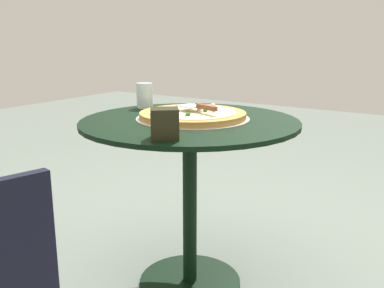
{
  "coord_description": "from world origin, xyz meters",
  "views": [
    {
      "loc": [
        -1.47,
        -0.96,
        1.08
      ],
      "look_at": [
        0.02,
        0.0,
        0.64
      ],
      "focal_mm": 40.83,
      "sensor_mm": 36.0,
      "label": 1
    }
  ],
  "objects_px": {
    "pizza_on_tray": "(192,115)",
    "napkin_dispenser": "(165,124)",
    "patio_table": "(190,163)",
    "drinking_cup": "(145,95)",
    "pizza_server": "(198,107)"
  },
  "relations": [
    {
      "from": "pizza_on_tray",
      "to": "napkin_dispenser",
      "type": "height_order",
      "value": "napkin_dispenser"
    },
    {
      "from": "patio_table",
      "to": "napkin_dispenser",
      "type": "distance_m",
      "value": 0.42
    },
    {
      "from": "drinking_cup",
      "to": "patio_table",
      "type": "bearing_deg",
      "value": -111.56
    },
    {
      "from": "patio_table",
      "to": "pizza_server",
      "type": "height_order",
      "value": "pizza_server"
    },
    {
      "from": "pizza_server",
      "to": "drinking_cup",
      "type": "distance_m",
      "value": 0.4
    },
    {
      "from": "pizza_on_tray",
      "to": "drinking_cup",
      "type": "height_order",
      "value": "drinking_cup"
    },
    {
      "from": "pizza_on_tray",
      "to": "drinking_cup",
      "type": "xyz_separation_m",
      "value": [
        0.11,
        0.34,
        0.04
      ]
    },
    {
      "from": "patio_table",
      "to": "drinking_cup",
      "type": "height_order",
      "value": "drinking_cup"
    },
    {
      "from": "pizza_server",
      "to": "napkin_dispenser",
      "type": "height_order",
      "value": "napkin_dispenser"
    },
    {
      "from": "drinking_cup",
      "to": "napkin_dispenser",
      "type": "relative_size",
      "value": 1.14
    },
    {
      "from": "pizza_server",
      "to": "napkin_dispenser",
      "type": "xyz_separation_m",
      "value": [
        -0.34,
        -0.08,
        -0.0
      ]
    },
    {
      "from": "pizza_server",
      "to": "napkin_dispenser",
      "type": "distance_m",
      "value": 0.35
    },
    {
      "from": "pizza_server",
      "to": "drinking_cup",
      "type": "relative_size",
      "value": 1.83
    },
    {
      "from": "pizza_on_tray",
      "to": "pizza_server",
      "type": "bearing_deg",
      "value": -104.49
    },
    {
      "from": "patio_table",
      "to": "drinking_cup",
      "type": "relative_size",
      "value": 7.63
    }
  ]
}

